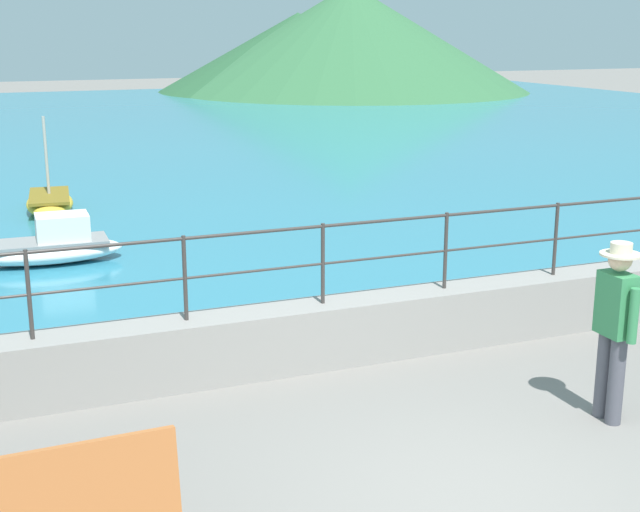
# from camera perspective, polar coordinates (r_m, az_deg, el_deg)

# --- Properties ---
(ground_plane) EXTENTS (120.00, 120.00, 0.00)m
(ground_plane) POSITION_cam_1_polar(r_m,az_deg,el_deg) (7.39, 9.96, -15.25)
(ground_plane) COLOR slate
(promenade_wall) EXTENTS (20.00, 0.56, 0.70)m
(promenade_wall) POSITION_cam_1_polar(r_m,az_deg,el_deg) (9.85, 0.18, -5.00)
(promenade_wall) COLOR gray
(promenade_wall) RESTS_ON ground
(railing) EXTENTS (18.44, 0.04, 0.90)m
(railing) POSITION_cam_1_polar(r_m,az_deg,el_deg) (9.56, 0.19, 0.45)
(railing) COLOR #383330
(railing) RESTS_ON promenade_wall
(lake_water) EXTENTS (64.00, 44.32, 0.06)m
(lake_water) POSITION_cam_1_polar(r_m,az_deg,el_deg) (31.63, -15.69, 7.48)
(lake_water) COLOR teal
(lake_water) RESTS_ON ground
(hill_main) EXTENTS (20.76, 20.76, 6.02)m
(hill_main) POSITION_cam_1_polar(r_m,az_deg,el_deg) (52.13, 1.98, 13.89)
(hill_main) COLOR #33663D
(hill_main) RESTS_ON ground
(hill_secondary) EXTENTS (16.42, 16.42, 4.47)m
(hill_secondary) POSITION_cam_1_polar(r_m,az_deg,el_deg) (52.31, -1.43, 13.04)
(hill_secondary) COLOR #285633
(hill_secondary) RESTS_ON ground
(person_walking) EXTENTS (0.38, 0.57, 1.75)m
(person_walking) POSITION_cam_1_polar(r_m,az_deg,el_deg) (8.69, 18.53, -4.12)
(person_walking) COLOR #4C4C56
(person_walking) RESTS_ON ground
(boat_1) EXTENTS (2.33, 0.98, 0.76)m
(boat_1) POSITION_cam_1_polar(r_m,az_deg,el_deg) (14.43, -17.04, 0.62)
(boat_1) COLOR white
(boat_1) RESTS_ON lake_water
(boat_3) EXTENTS (1.12, 2.38, 1.90)m
(boat_3) POSITION_cam_1_polar(r_m,az_deg,el_deg) (18.44, -17.09, 3.35)
(boat_3) COLOR gold
(boat_3) RESTS_ON lake_water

